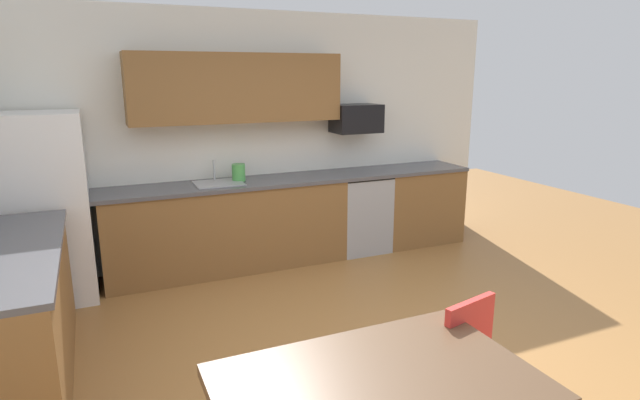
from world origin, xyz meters
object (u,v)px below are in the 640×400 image
at_px(microwave, 356,118).
at_px(chair_near_table, 484,367).
at_px(kettle, 239,173).
at_px(oven_range, 359,212).
at_px(dining_table, 378,393).
at_px(refrigerator, 44,209).

height_order(microwave, chair_near_table, microwave).
bearing_deg(kettle, microwave, 2.02).
height_order(oven_range, microwave, microwave).
distance_m(microwave, dining_table, 4.08).
xyz_separation_m(dining_table, chair_near_table, (0.78, 0.21, -0.18)).
height_order(microwave, dining_table, microwave).
bearing_deg(refrigerator, oven_range, 1.41).
height_order(refrigerator, oven_range, refrigerator).
height_order(refrigerator, kettle, refrigerator).
distance_m(refrigerator, microwave, 3.33).
distance_m(refrigerator, kettle, 1.85).
bearing_deg(refrigerator, dining_table, -66.30).
bearing_deg(oven_range, microwave, 90.00).
xyz_separation_m(microwave, chair_near_table, (-0.98, -3.37, -1.04)).
height_order(refrigerator, chair_near_table, refrigerator).
distance_m(oven_range, microwave, 1.09).
bearing_deg(oven_range, dining_table, -116.84).
xyz_separation_m(oven_range, dining_table, (-1.76, -3.48, 0.23)).
relative_size(refrigerator, oven_range, 1.89).
bearing_deg(oven_range, refrigerator, -178.59).
distance_m(chair_near_table, kettle, 3.39).
bearing_deg(chair_near_table, kettle, 97.45).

